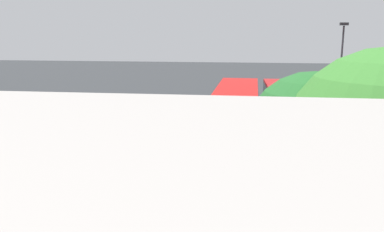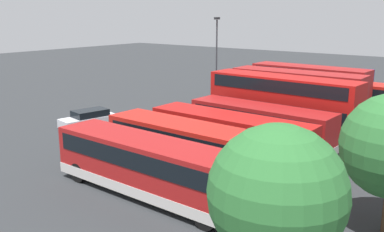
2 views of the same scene
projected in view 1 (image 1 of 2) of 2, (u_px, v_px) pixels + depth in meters
ground_plane at (217, 120)px, 36.26m from camera, size 140.00×140.00×0.00m
bus_double_decker_second at (352, 123)px, 24.09m from camera, size 2.83×10.40×4.55m
bus_double_decker_third at (289, 123)px, 24.03m from camera, size 2.79×10.83×4.55m
bus_double_decker_fourth at (236, 123)px, 24.11m from camera, size 2.89×11.73×4.55m
bus_single_deck_fifth at (176, 135)px, 24.52m from camera, size 2.88×10.42×2.95m
bus_single_deck_sixth at (119, 133)px, 25.11m from camera, size 2.67×10.94×2.95m
bus_single_deck_seventh at (71, 130)px, 25.87m from camera, size 2.77×11.59×2.95m
bus_single_deck_far_end at (18, 128)px, 26.29m from camera, size 2.77×11.71×2.95m
car_hatchback_silver at (162, 107)px, 38.57m from camera, size 4.82×2.60×1.43m
lamp_post_tall at (341, 66)px, 34.16m from camera, size 0.70×0.30×8.69m
tree_midright at (312, 140)px, 11.82m from camera, size 4.11×4.11×6.80m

